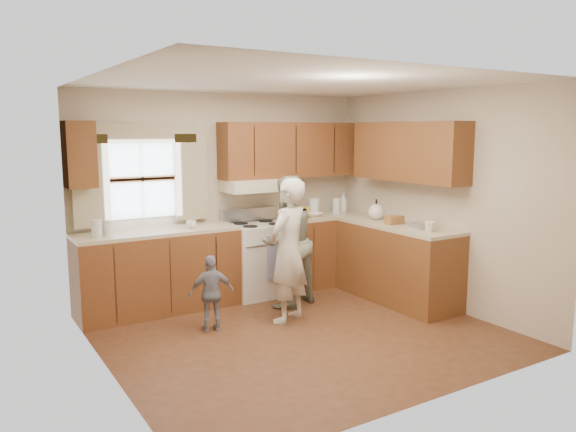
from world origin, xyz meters
TOP-DOWN VIEW (x-y plane):
  - room at (0.00, 0.00)m, footprint 3.80×3.80m
  - kitchen_fixtures at (0.61, 1.08)m, footprint 3.80×2.25m
  - stove at (0.30, 1.44)m, footprint 0.76×0.67m
  - woman_left at (0.08, 0.37)m, footprint 0.67×0.58m
  - woman_right at (0.37, 0.85)m, footprint 0.88×0.77m
  - child at (-0.73, 0.54)m, footprint 0.50×0.30m

SIDE VIEW (x-z plane):
  - child at x=-0.73m, z-range 0.00..0.79m
  - stove at x=0.30m, z-range -0.07..1.00m
  - woman_right at x=0.37m, z-range 0.00..1.54m
  - woman_left at x=0.08m, z-range 0.00..1.56m
  - kitchen_fixtures at x=0.61m, z-range -0.24..1.91m
  - room at x=0.00m, z-range -0.65..3.15m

